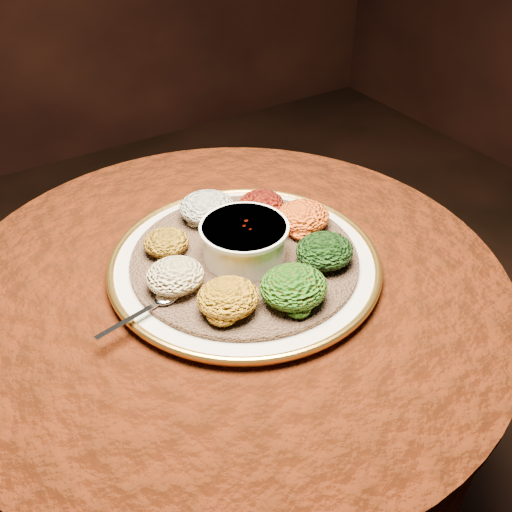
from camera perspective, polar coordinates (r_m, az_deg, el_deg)
table at (r=1.10m, az=-2.51°, el=-9.30°), size 0.96×0.96×0.73m
platter at (r=0.98m, az=-1.14°, el=-0.69°), size 0.53×0.53×0.02m
injera at (r=0.98m, az=-1.15°, el=-0.20°), size 0.50×0.50×0.01m
stew_bowl at (r=0.95m, az=-1.18°, el=1.75°), size 0.15×0.15×0.06m
spoon at (r=0.89m, az=-9.53°, el=-4.49°), size 0.14×0.04×0.01m
portion_ayib at (r=1.06m, az=-4.95°, el=4.89°), size 0.10×0.10×0.05m
portion_kitfo at (r=1.07m, az=0.52°, el=5.23°), size 0.09×0.08×0.04m
portion_tikil at (r=1.03m, az=4.72°, el=3.96°), size 0.10×0.09×0.05m
portion_gomen at (r=0.95m, az=6.88°, el=0.53°), size 0.10×0.09×0.05m
portion_mixveg at (r=0.87m, az=3.77°, el=-3.09°), size 0.11×0.10×0.05m
portion_kik at (r=0.86m, az=-2.81°, el=-4.20°), size 0.10×0.09×0.05m
portion_timatim at (r=0.91m, az=-8.10°, el=-1.98°), size 0.09×0.09×0.04m
portion_shiro at (r=0.99m, az=-8.98°, el=1.38°), size 0.08×0.08×0.04m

